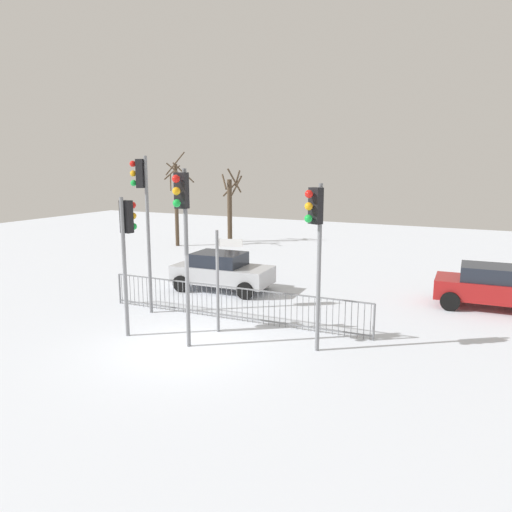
% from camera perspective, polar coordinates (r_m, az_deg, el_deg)
% --- Properties ---
extents(ground_plane, '(60.00, 60.00, 0.00)m').
position_cam_1_polar(ground_plane, '(13.53, -8.32, -10.40)').
color(ground_plane, silver).
extents(traffic_light_foreground_right, '(0.39, 0.53, 4.36)m').
position_cam_1_polar(traffic_light_foreground_right, '(12.36, 6.95, 2.97)').
color(traffic_light_foreground_right, slate).
rests_on(traffic_light_foreground_right, ground).
extents(traffic_light_rear_right, '(0.34, 0.57, 4.72)m').
position_cam_1_polar(traffic_light_rear_right, '(12.64, -8.50, 4.28)').
color(traffic_light_rear_right, slate).
rests_on(traffic_light_rear_right, ground).
extents(traffic_light_mid_right, '(0.55, 0.37, 5.09)m').
position_cam_1_polar(traffic_light_mid_right, '(16.10, -13.02, 6.38)').
color(traffic_light_mid_right, slate).
rests_on(traffic_light_mid_right, ground).
extents(traffic_light_rear_left, '(0.33, 0.57, 3.95)m').
position_cam_1_polar(traffic_light_rear_left, '(14.12, -14.76, 2.40)').
color(traffic_light_rear_left, slate).
rests_on(traffic_light_rear_left, ground).
extents(direction_sign_post, '(0.77, 0.25, 3.00)m').
position_cam_1_polar(direction_sign_post, '(14.12, -4.25, -2.29)').
color(direction_sign_post, slate).
rests_on(direction_sign_post, ground).
extents(pedestrian_guard_railing, '(8.93, 0.29, 1.07)m').
position_cam_1_polar(pedestrian_guard_railing, '(15.48, -2.83, -5.43)').
color(pedestrian_guard_railing, slate).
rests_on(pedestrian_guard_railing, ground).
extents(car_red_mid, '(3.88, 2.08, 1.47)m').
position_cam_1_polar(car_red_mid, '(18.45, 25.88, -3.20)').
color(car_red_mid, maroon).
rests_on(car_red_mid, ground).
extents(car_silver_far, '(3.89, 2.10, 1.47)m').
position_cam_1_polar(car_silver_far, '(19.07, -4.01, -1.72)').
color(car_silver_far, '#B2B5BA').
rests_on(car_silver_far, ground).
extents(bare_tree_left, '(1.45, 1.50, 4.60)m').
position_cam_1_polar(bare_tree_left, '(30.91, -3.00, 5.84)').
color(bare_tree_left, '#473828').
rests_on(bare_tree_left, ground).
extents(bare_tree_centre, '(1.81, 1.80, 5.58)m').
position_cam_1_polar(bare_tree_centre, '(29.67, -9.23, 6.40)').
color(bare_tree_centre, '#473828').
rests_on(bare_tree_centre, ground).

